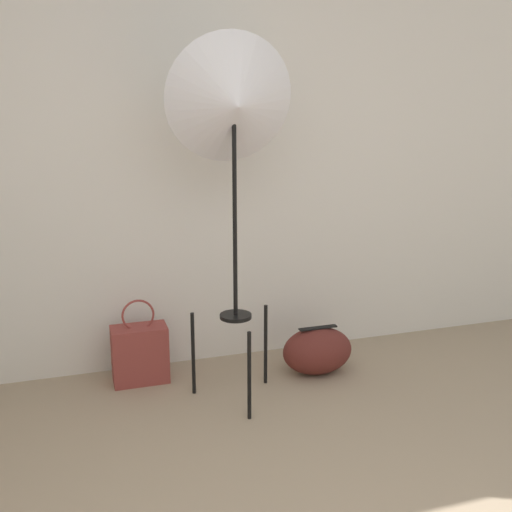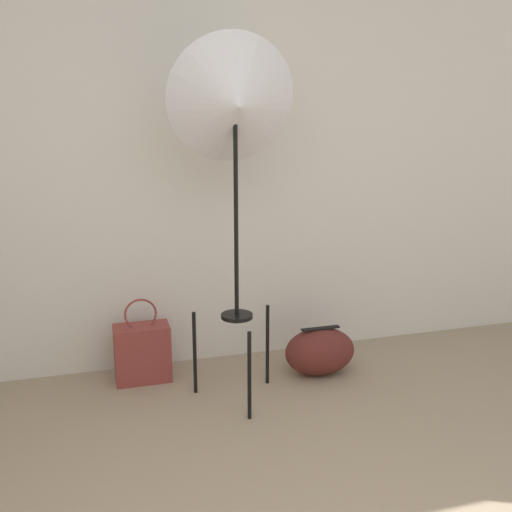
# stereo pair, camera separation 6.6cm
# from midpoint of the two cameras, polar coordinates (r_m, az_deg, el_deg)

# --- Properties ---
(wall_back) EXTENTS (8.00, 0.05, 2.60)m
(wall_back) POSITION_cam_midpoint_polar(r_m,az_deg,el_deg) (3.46, -8.37, 10.36)
(wall_back) COLOR silver
(wall_back) RESTS_ON ground_plane
(photo_umbrella) EXTENTS (0.64, 0.41, 1.86)m
(photo_umbrella) POSITION_cam_midpoint_polar(r_m,az_deg,el_deg) (2.93, -2.79, 13.96)
(photo_umbrella) COLOR black
(photo_umbrella) RESTS_ON ground_plane
(tote_bag) EXTENTS (0.31, 0.17, 0.49)m
(tote_bag) POSITION_cam_midpoint_polar(r_m,az_deg,el_deg) (3.47, -11.54, -9.08)
(tote_bag) COLOR brown
(tote_bag) RESTS_ON ground_plane
(duffel_bag) EXTENTS (0.42, 0.27, 0.28)m
(duffel_bag) POSITION_cam_midpoint_polar(r_m,az_deg,el_deg) (3.53, 5.33, -8.96)
(duffel_bag) COLOR #5B231E
(duffel_bag) RESTS_ON ground_plane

